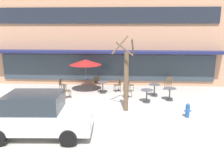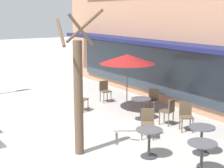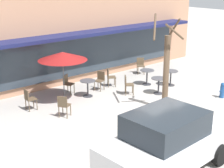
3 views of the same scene
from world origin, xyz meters
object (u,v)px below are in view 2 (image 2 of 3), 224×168
at_px(cafe_table_mid_patio, 149,138).
at_px(cafe_chair_1, 186,115).
at_px(cafe_chair_4, 169,110).
at_px(cafe_chair_5, 105,90).
at_px(street_tree, 78,91).
at_px(cafe_chair_2, 153,99).
at_px(patio_umbrella_green_folded, 127,59).
at_px(cafe_chair_3, 80,98).
at_px(cafe_table_near_wall, 141,105).
at_px(cafe_chair_0, 148,121).
at_px(cafe_table_streetside, 202,152).
at_px(cafe_table_by_tree, 202,135).

xyz_separation_m(cafe_table_mid_patio, cafe_chair_1, (-1.00, 2.31, 0.01)).
distance_m(cafe_chair_1, cafe_chair_4, 0.72).
bearing_deg(cafe_table_mid_patio, cafe_chair_5, 159.81).
bearing_deg(cafe_chair_5, cafe_chair_1, 3.53).
distance_m(cafe_chair_4, street_tree, 3.86).
bearing_deg(cafe_chair_5, cafe_chair_2, 17.17).
height_order(patio_umbrella_green_folded, cafe_chair_3, patio_umbrella_green_folded).
bearing_deg(cafe_chair_5, cafe_table_near_wall, -4.17).
distance_m(cafe_table_mid_patio, cafe_chair_5, 5.89).
distance_m(cafe_table_near_wall, cafe_chair_1, 1.79).
bearing_deg(cafe_table_near_wall, patio_umbrella_green_folded, 170.91).
height_order(cafe_chair_2, street_tree, street_tree).
distance_m(cafe_table_mid_patio, patio_umbrella_green_folded, 4.61).
xyz_separation_m(patio_umbrella_green_folded, cafe_chair_3, (-0.99, -1.50, -1.50)).
distance_m(cafe_chair_3, cafe_chair_4, 3.57).
height_order(cafe_chair_0, street_tree, street_tree).
bearing_deg(cafe_chair_5, cafe_chair_3, -66.18).
height_order(cafe_chair_2, cafe_chair_3, same).
xyz_separation_m(cafe_chair_4, cafe_chair_5, (-3.82, -0.18, 0.00)).
bearing_deg(cafe_chair_4, cafe_chair_2, 160.12).
relative_size(cafe_table_streetside, patio_umbrella_green_folded, 0.35).
height_order(cafe_chair_1, street_tree, street_tree).
distance_m(patio_umbrella_green_folded, street_tree, 4.36).
height_order(cafe_table_near_wall, cafe_table_mid_patio, same).
bearing_deg(cafe_table_by_tree, cafe_chair_2, 159.27).
height_order(cafe_table_mid_patio, cafe_chair_0, cafe_chair_0).
height_order(cafe_table_near_wall, cafe_chair_1, cafe_chair_1).
relative_size(patio_umbrella_green_folded, cafe_chair_4, 2.47).
height_order(cafe_table_mid_patio, cafe_chair_2, cafe_chair_2).
relative_size(cafe_table_streetside, street_tree, 0.20).
height_order(cafe_table_near_wall, cafe_chair_3, cafe_chair_3).
relative_size(cafe_table_by_tree, cafe_table_mid_patio, 1.00).
bearing_deg(cafe_table_by_tree, cafe_chair_5, 173.32).
bearing_deg(cafe_chair_1, patio_umbrella_green_folded, -174.00).
xyz_separation_m(cafe_chair_1, cafe_chair_5, (-4.53, -0.28, 0.00)).
xyz_separation_m(cafe_table_streetside, patio_umbrella_green_folded, (-5.26, 1.55, 1.51)).
relative_size(cafe_chair_2, street_tree, 0.23).
height_order(patio_umbrella_green_folded, street_tree, street_tree).
bearing_deg(cafe_table_streetside, cafe_chair_1, 142.27).
relative_size(cafe_chair_0, cafe_chair_3, 1.00).
height_order(cafe_table_by_tree, cafe_chair_0, cafe_chair_0).
bearing_deg(cafe_table_near_wall, cafe_table_by_tree, -8.78).
xyz_separation_m(cafe_chair_1, cafe_chair_3, (-3.85, -1.81, 0.00)).
bearing_deg(cafe_chair_0, cafe_table_by_tree, 14.56).
distance_m(cafe_table_near_wall, cafe_chair_0, 1.84).
bearing_deg(cafe_chair_0, cafe_chair_4, 112.47).
bearing_deg(street_tree, cafe_chair_5, 141.29).
relative_size(cafe_chair_1, cafe_chair_3, 1.00).
distance_m(cafe_table_mid_patio, cafe_chair_1, 2.52).
relative_size(cafe_chair_1, cafe_chair_5, 1.00).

